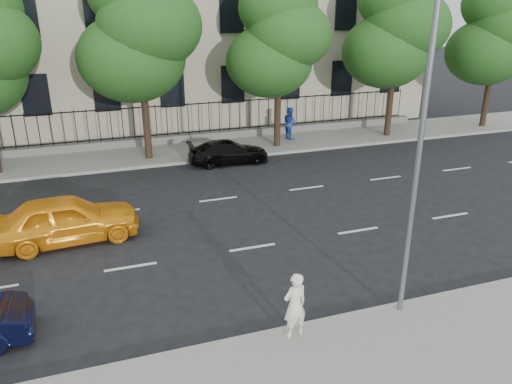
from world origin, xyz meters
The scene contains 14 objects.
ground centered at (0.00, 0.00, 0.00)m, with size 120.00×120.00×0.00m, color black.
near_sidewalk centered at (0.00, -4.00, 0.07)m, with size 60.00×4.00×0.15m, color gray.
far_sidewalk centered at (0.00, 14.00, 0.07)m, with size 60.00×4.00×0.15m, color gray.
lane_markings centered at (0.00, 4.75, 0.01)m, with size 49.60×4.62×0.01m, color silver, non-canonical shape.
iron_fence centered at (0.00, 15.70, 0.65)m, with size 30.00×0.50×2.20m.
street_light centered at (2.50, -1.77, 5.15)m, with size 0.25×3.32×8.05m.
tree_c centered at (-1.96, 13.36, 6.41)m, with size 5.89×5.50×9.80m.
tree_d centered at (5.04, 13.36, 5.84)m, with size 5.34×4.94×8.84m.
tree_e centered at (12.04, 13.36, 6.20)m, with size 5.71×5.31×9.46m.
tree_f centered at (19.04, 13.36, 5.88)m, with size 5.52×5.12×9.01m.
yellow_taxi centered at (-5.82, 5.02, 0.81)m, with size 1.92×4.78×1.63m, color #FE9C16.
black_sedan centered at (1.73, 11.50, 0.58)m, with size 1.64×4.02×1.17m, color black.
woman_near centered at (-0.56, -2.40, 1.00)m, with size 0.62×0.41×1.71m, color white.
pedestrian_far centered at (6.22, 14.33, 1.06)m, with size 0.89×0.69×1.82m, color #1F3E9B.
Camera 1 is at (-4.68, -11.61, 7.85)m, focal length 35.00 mm.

